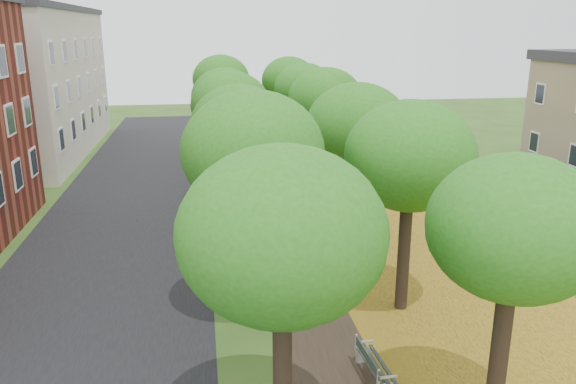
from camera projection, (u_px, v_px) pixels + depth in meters
name	position (u px, v px, depth m)	size (l,w,h in m)	color
street_asphalt	(121.00, 230.00, 25.59)	(8.00, 70.00, 0.01)	black
footpath	(283.00, 222.00, 26.68)	(3.20, 70.00, 0.01)	black
leaf_verge	(385.00, 217.00, 27.41)	(7.50, 70.00, 0.01)	#B58B21
parking_lot	(533.00, 203.00, 29.60)	(9.00, 16.00, 0.01)	black
tree_row_west	(234.00, 117.00, 24.94)	(3.98, 33.98, 6.81)	black
tree_row_east	(339.00, 114.00, 25.64)	(3.98, 33.98, 6.81)	black
building_cream	(10.00, 82.00, 39.83)	(10.30, 20.30, 10.40)	beige
bench	(374.00, 365.00, 14.55)	(0.64, 1.85, 0.86)	#252E28
car_silver	(531.00, 216.00, 25.54)	(1.50, 3.73, 1.27)	silver
car_red	(563.00, 225.00, 24.21)	(1.51, 4.32, 1.42)	maroon
car_grey	(517.00, 200.00, 27.54)	(2.05, 5.05, 1.47)	#36363B
car_white	(468.00, 179.00, 31.42)	(2.39, 5.18, 1.44)	silver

